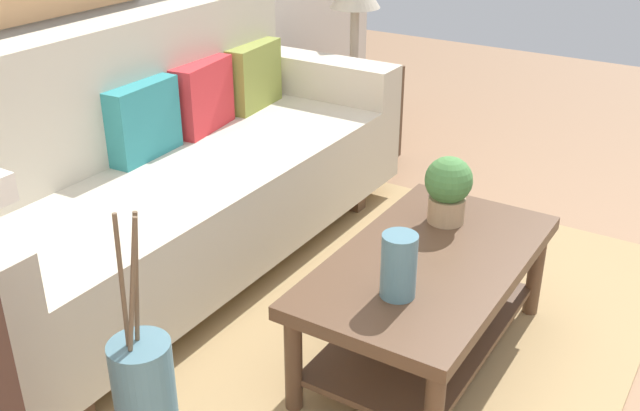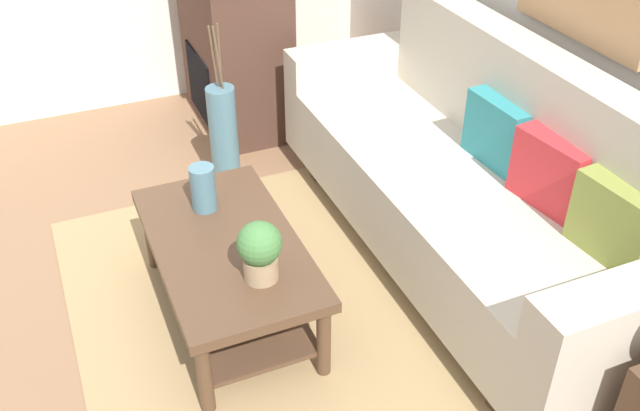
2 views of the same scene
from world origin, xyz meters
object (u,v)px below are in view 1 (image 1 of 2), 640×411
Objects in this scene: throw_pillow_teal at (142,120)px; coffee_table at (428,285)px; couch at (170,181)px; throw_pillow_olive at (253,76)px; tabletop_vase at (399,266)px; potted_plant_tabletop at (448,188)px; side_table at (353,115)px; throw_pillow_crimson at (203,96)px.

throw_pillow_teal is 0.33× the size of coffee_table.
couch is 1.22m from coffee_table.
throw_pillow_olive is 1.60m from coffee_table.
couch is 11.34× the size of tabletop_vase.
tabletop_vase is 0.57m from potted_plant_tabletop.
throw_pillow_teal is 1.31m from potted_plant_tabletop.
couch is 6.84× the size of throw_pillow_teal.
throw_pillow_olive is 1.38m from potted_plant_tabletop.
couch is 1.54m from side_table.
tabletop_vase is (-0.28, -0.01, 0.22)m from coffee_table.
throw_pillow_teal is 0.78m from throw_pillow_olive.
throw_pillow_olive is at bearing 51.68° from tabletop_vase.
couch is at bearing 178.74° from side_table.
potted_plant_tabletop reaches higher than side_table.
tabletop_vase reaches higher than side_table.
throw_pillow_crimson is (0.39, 0.12, 0.25)m from couch.
throw_pillow_crimson is 1.37× the size of potted_plant_tabletop.
throw_pillow_teal reaches higher than tabletop_vase.
tabletop_vase is at bearing -101.95° from throw_pillow_teal.
couch reaches higher than side_table.
throw_pillow_olive is at bearing 168.08° from side_table.
side_table reaches higher than coffee_table.
couch is at bearing -162.41° from throw_pillow_crimson.
tabletop_vase is at bearing -103.11° from couch.
couch reaches higher than throw_pillow_teal.
throw_pillow_olive is at bearing 0.00° from throw_pillow_crimson.
side_table is at bearing -1.26° from couch.
potted_plant_tabletop is (0.28, -1.28, -0.11)m from throw_pillow_teal.
throw_pillow_olive is 0.86m from side_table.
coffee_table is 4.20× the size of potted_plant_tabletop.
coffee_table is at bearing -106.65° from throw_pillow_crimson.
throw_pillow_teal is 1.39m from tabletop_vase.
throw_pillow_crimson is 1.22m from side_table.
throw_pillow_crimson reaches higher than side_table.
side_table is at bearing 41.72° from potted_plant_tabletop.
coffee_table is (-0.79, -1.34, -0.37)m from throw_pillow_olive.
throw_pillow_crimson is (0.39, 0.00, 0.00)m from throw_pillow_teal.
throw_pillow_crimson reaches higher than coffee_table.
tabletop_vase reaches higher than coffee_table.
potted_plant_tabletop is at bearing -111.68° from throw_pillow_olive.
couch is 6.84× the size of throw_pillow_olive.
coffee_table is (-0.01, -1.34, -0.37)m from throw_pillow_teal.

